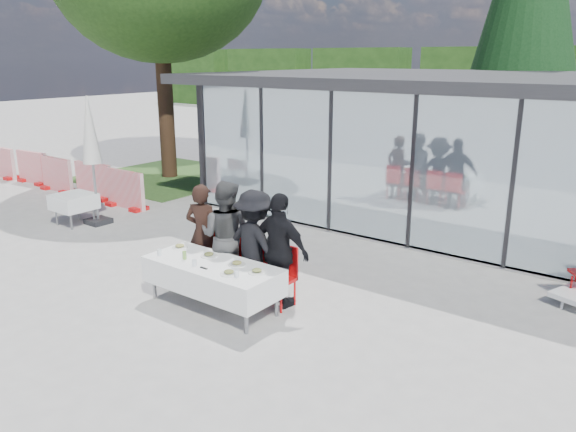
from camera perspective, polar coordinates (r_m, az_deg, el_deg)
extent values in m
plane|color=#A3A09B|center=(9.28, -4.71, -8.67)|extent=(90.00, 90.00, 0.00)
cube|color=gray|center=(15.21, 21.83, 0.27)|extent=(14.00, 8.00, 0.10)
cube|color=black|center=(18.67, 25.61, 7.44)|extent=(14.00, 0.20, 3.20)
cube|color=black|center=(17.89, 0.46, 8.68)|extent=(0.20, 8.00, 3.20)
cube|color=silver|center=(11.16, 17.07, 3.56)|extent=(13.60, 0.06, 3.10)
cube|color=#2D2D30|center=(14.35, 22.75, 12.60)|extent=(14.80, 8.80, 0.24)
cube|color=#262628|center=(14.85, -8.45, 7.02)|extent=(0.08, 0.10, 3.10)
cube|color=#262628|center=(13.55, -2.61, 6.33)|extent=(0.08, 0.10, 3.10)
cube|color=#262628|center=(12.42, 4.36, 5.42)|extent=(0.08, 0.10, 3.10)
cube|color=#262628|center=(11.51, 12.54, 4.25)|extent=(0.08, 0.10, 3.10)
cube|color=#262628|center=(10.88, 21.86, 2.81)|extent=(0.08, 0.10, 3.10)
cube|color=red|center=(14.58, 10.91, 2.13)|extent=(0.45, 0.45, 0.90)
cube|color=red|center=(14.47, 17.11, 1.60)|extent=(0.45, 0.45, 0.90)
cube|color=red|center=(13.39, 26.40, -0.51)|extent=(0.45, 0.45, 0.90)
cube|color=#1A3811|center=(49.48, -9.44, 13.80)|extent=(6.50, 2.00, 4.40)
cube|color=#1A3811|center=(44.07, -2.00, 13.76)|extent=(6.50, 2.00, 4.40)
cube|color=#1A3811|center=(39.54, 7.32, 13.40)|extent=(6.50, 2.00, 4.40)
cube|color=#1A3811|center=(36.23, 18.61, 12.50)|extent=(6.50, 2.00, 4.40)
cube|color=white|center=(8.93, -7.67, -6.01)|extent=(2.26, 0.96, 0.42)
cylinder|color=gray|center=(9.48, -13.47, -6.21)|extent=(0.06, 0.06, 0.71)
cylinder|color=gray|center=(8.14, -4.27, -9.58)|extent=(0.06, 0.06, 0.71)
cylinder|color=gray|center=(9.90, -10.37, -5.05)|extent=(0.06, 0.06, 0.71)
cylinder|color=gray|center=(8.63, -1.18, -8.00)|extent=(0.06, 0.06, 0.71)
imported|color=black|center=(9.87, -8.65, -1.78)|extent=(0.80, 0.80, 1.77)
cube|color=red|center=(9.99, -8.67, -4.19)|extent=(0.44, 0.44, 0.05)
cube|color=red|center=(10.04, -7.92, -2.54)|extent=(0.44, 0.04, 0.55)
cylinder|color=red|center=(10.08, -10.07, -5.49)|extent=(0.04, 0.04, 0.43)
cylinder|color=red|center=(9.84, -8.62, -5.98)|extent=(0.04, 0.04, 0.43)
cylinder|color=red|center=(10.31, -8.61, -4.93)|extent=(0.04, 0.04, 0.43)
cylinder|color=red|center=(10.07, -7.16, -5.39)|extent=(0.04, 0.04, 0.43)
imported|color=#464646|center=(9.48, -6.32, -2.03)|extent=(1.16, 1.16, 1.90)
cube|color=red|center=(9.63, -6.35, -4.89)|extent=(0.44, 0.44, 0.05)
cube|color=red|center=(9.68, -5.59, -3.18)|extent=(0.44, 0.04, 0.55)
cylinder|color=red|center=(9.71, -7.82, -6.25)|extent=(0.04, 0.04, 0.43)
cylinder|color=red|center=(9.48, -6.26, -6.76)|extent=(0.04, 0.04, 0.43)
cylinder|color=red|center=(9.95, -6.36, -5.64)|extent=(0.04, 0.04, 0.43)
cylinder|color=red|center=(9.72, -4.80, -6.12)|extent=(0.04, 0.04, 0.43)
imported|color=black|center=(9.09, -3.36, -2.99)|extent=(1.30, 1.30, 1.83)
cube|color=red|center=(9.22, -3.44, -5.76)|extent=(0.44, 0.44, 0.05)
cube|color=red|center=(9.28, -2.66, -3.97)|extent=(0.44, 0.04, 0.55)
cylinder|color=red|center=(9.30, -4.99, -7.18)|extent=(0.04, 0.04, 0.43)
cylinder|color=red|center=(9.08, -3.28, -7.73)|extent=(0.04, 0.04, 0.43)
cylinder|color=red|center=(9.55, -3.54, -6.51)|extent=(0.04, 0.04, 0.43)
cylinder|color=red|center=(9.34, -1.84, -7.03)|extent=(0.04, 0.04, 0.43)
imported|color=black|center=(8.78, -0.82, -3.57)|extent=(1.11, 1.11, 1.85)
cube|color=red|center=(8.93, -0.93, -6.50)|extent=(0.44, 0.44, 0.05)
cube|color=red|center=(8.98, -0.15, -4.63)|extent=(0.44, 0.04, 0.55)
cylinder|color=red|center=(8.99, -2.55, -7.96)|extent=(0.04, 0.04, 0.43)
cylinder|color=red|center=(8.79, -0.72, -8.54)|extent=(0.04, 0.04, 0.43)
cylinder|color=red|center=(9.25, -1.12, -7.25)|extent=(0.04, 0.04, 0.43)
cylinder|color=red|center=(9.05, 0.69, -7.79)|extent=(0.04, 0.04, 0.43)
cylinder|color=white|center=(9.62, -10.93, -3.15)|extent=(0.27, 0.27, 0.01)
ellipsoid|color=tan|center=(9.61, -10.94, -2.96)|extent=(0.15, 0.15, 0.05)
cylinder|color=white|center=(9.15, -8.04, -4.03)|extent=(0.27, 0.27, 0.01)
ellipsoid|color=#415F23|center=(9.14, -8.05, -3.83)|extent=(0.15, 0.15, 0.05)
cylinder|color=white|center=(8.72, -5.21, -4.94)|extent=(0.27, 0.27, 0.01)
ellipsoid|color=tan|center=(8.71, -5.21, -4.73)|extent=(0.15, 0.15, 0.05)
cylinder|color=white|center=(8.40, -3.17, -5.74)|extent=(0.27, 0.27, 0.01)
ellipsoid|color=#415F23|center=(8.39, -3.17, -5.52)|extent=(0.15, 0.15, 0.05)
cylinder|color=white|center=(8.38, -6.02, -5.86)|extent=(0.27, 0.27, 0.01)
ellipsoid|color=#415F23|center=(8.37, -6.03, -5.64)|extent=(0.15, 0.15, 0.05)
cylinder|color=#73A645|center=(9.06, -10.47, -3.94)|extent=(0.06, 0.06, 0.13)
cylinder|color=silver|center=(8.77, -9.49, -4.70)|extent=(0.07, 0.07, 0.10)
cylinder|color=silver|center=(8.26, -5.24, -5.86)|extent=(0.07, 0.07, 0.10)
cylinder|color=silver|center=(9.34, -12.93, -3.59)|extent=(0.07, 0.07, 0.10)
cube|color=black|center=(8.65, -8.55, -5.25)|extent=(0.14, 0.03, 0.01)
cube|color=white|center=(14.13, -20.93, 1.37)|extent=(0.86, 0.86, 0.36)
cylinder|color=gray|center=(14.28, -22.51, 0.52)|extent=(0.05, 0.05, 0.72)
cylinder|color=gray|center=(13.77, -21.22, 0.12)|extent=(0.05, 0.05, 0.72)
cylinder|color=gray|center=(14.57, -20.51, 1.02)|extent=(0.05, 0.05, 0.72)
cylinder|color=gray|center=(14.08, -19.17, 0.66)|extent=(0.05, 0.05, 0.72)
cylinder|color=red|center=(10.29, 26.78, -6.59)|extent=(0.04, 0.04, 0.43)
cylinder|color=red|center=(10.62, 27.15, -5.95)|extent=(0.04, 0.04, 0.43)
cube|color=black|center=(14.15, -18.70, -0.49)|extent=(0.50, 0.50, 0.12)
cylinder|color=gray|center=(13.86, -19.17, 4.63)|extent=(0.06, 0.06, 2.70)
cone|color=beige|center=(13.73, -19.51, 8.24)|extent=(0.44, 0.44, 1.54)
cube|color=red|center=(15.31, -16.20, 2.62)|extent=(1.40, 0.12, 1.00)
cube|color=red|center=(15.80, -17.17, 1.27)|extent=(0.30, 0.45, 0.10)
cube|color=red|center=(15.02, -14.91, 0.71)|extent=(0.30, 0.45, 0.10)
cube|color=red|center=(16.67, -19.13, 3.43)|extent=(1.40, 0.22, 1.00)
cube|color=red|center=(17.18, -19.94, 2.16)|extent=(0.30, 0.45, 0.10)
cube|color=red|center=(16.36, -18.00, 1.69)|extent=(0.30, 0.45, 0.10)
cube|color=red|center=(17.93, -22.42, 3.93)|extent=(1.40, 0.12, 1.00)
cube|color=red|center=(18.44, -23.08, 2.73)|extent=(0.30, 0.45, 0.10)
cube|color=red|center=(17.60, -21.43, 2.32)|extent=(0.30, 0.45, 0.10)
cube|color=red|center=(19.37, -24.51, 4.52)|extent=(1.40, 0.22, 1.00)
cube|color=red|center=(19.89, -25.06, 3.39)|extent=(0.30, 0.45, 0.10)
cube|color=red|center=(19.03, -23.62, 3.04)|extent=(0.30, 0.45, 0.10)
cube|color=red|center=(20.71, -27.03, 4.87)|extent=(1.40, 0.12, 1.00)
cube|color=red|center=(20.35, -26.24, 3.50)|extent=(0.30, 0.45, 0.10)
cylinder|color=white|center=(9.97, 26.08, -8.10)|extent=(0.04, 0.04, 0.14)
cylinder|color=white|center=(10.99, 27.24, -6.08)|extent=(0.04, 0.04, 0.14)
cylinder|color=#382316|center=(18.80, -12.29, 10.52)|extent=(0.50, 0.50, 4.40)
cylinder|color=#382316|center=(20.15, 21.90, 6.64)|extent=(0.44, 0.44, 2.00)
cube|color=#385926|center=(19.12, -11.91, 3.98)|extent=(5.00, 5.00, 0.02)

